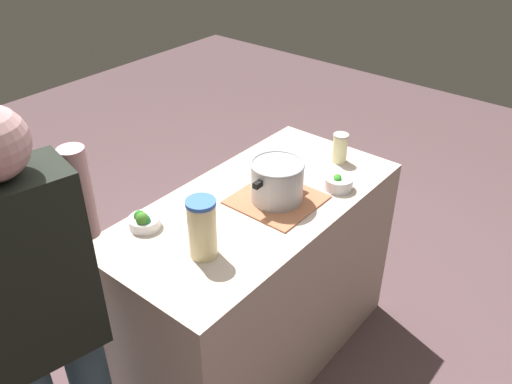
% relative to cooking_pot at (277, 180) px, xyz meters
% --- Properties ---
extents(ground_plane, '(8.00, 8.00, 0.00)m').
position_rel_cooking_pot_xyz_m(ground_plane, '(0.07, -0.06, -1.02)').
color(ground_plane, '#553E41').
extents(counter_slab, '(1.37, 0.67, 0.92)m').
position_rel_cooking_pot_xyz_m(counter_slab, '(0.07, -0.06, -0.56)').
color(counter_slab, '#BBA798').
rests_on(counter_slab, ground_plane).
extents(dish_cloth, '(0.34, 0.34, 0.01)m').
position_rel_cooking_pot_xyz_m(dish_cloth, '(0.00, 0.00, -0.09)').
color(dish_cloth, '#A76444').
rests_on(dish_cloth, counter_slab).
extents(cooking_pot, '(0.30, 0.23, 0.18)m').
position_rel_cooking_pot_xyz_m(cooking_pot, '(0.00, 0.00, 0.00)').
color(cooking_pot, '#B7B7BC').
rests_on(cooking_pot, dish_cloth).
extents(lemonade_pitcher, '(0.11, 0.11, 0.24)m').
position_rel_cooking_pot_xyz_m(lemonade_pitcher, '(0.46, 0.01, 0.02)').
color(lemonade_pitcher, '#F4E39F').
rests_on(lemonade_pitcher, counter_slab).
extents(mason_jar, '(0.07, 0.07, 0.14)m').
position_rel_cooking_pot_xyz_m(mason_jar, '(-0.46, 0.02, -0.03)').
color(mason_jar, '#EDEBA8').
rests_on(mason_jar, counter_slab).
extents(broccoli_bowl_front, '(0.13, 0.13, 0.09)m').
position_rel_cooking_pot_xyz_m(broccoli_bowl_front, '(0.49, -0.29, -0.07)').
color(broccoli_bowl_front, silver).
rests_on(broccoli_bowl_front, counter_slab).
extents(broccoli_bowl_center, '(0.13, 0.13, 0.07)m').
position_rel_cooking_pot_xyz_m(broccoli_bowl_center, '(-0.25, 0.15, -0.07)').
color(broccoli_bowl_center, silver).
rests_on(broccoli_bowl_center, counter_slab).
extents(person_cook, '(0.50, 0.27, 1.67)m').
position_rel_cooking_pot_xyz_m(person_cook, '(1.04, -0.12, -0.10)').
color(person_cook, '#3A5564').
rests_on(person_cook, ground_plane).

